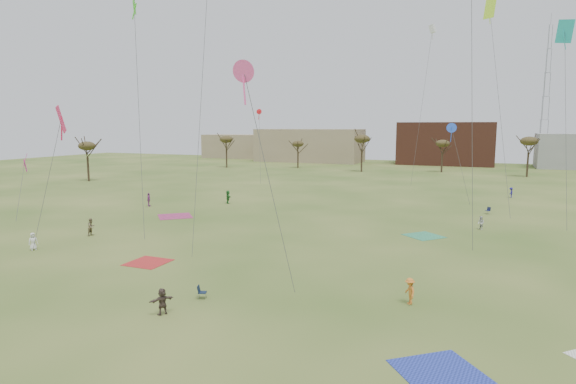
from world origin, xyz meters
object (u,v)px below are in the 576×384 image
at_px(flyer_near_left, 33,241).
at_px(camp_chair_right, 488,212).
at_px(camp_chair_center, 202,295).
at_px(radio_tower, 545,96).

distance_m(flyer_near_left, camp_chair_right, 50.90).
relative_size(flyer_near_left, camp_chair_center, 1.80).
bearing_deg(flyer_near_left, camp_chair_right, -21.52).
relative_size(camp_chair_center, radio_tower, 0.02).
bearing_deg(camp_chair_center, flyer_near_left, 57.00).
relative_size(camp_chair_center, camp_chair_right, 1.00).
bearing_deg(camp_chair_right, camp_chair_center, -76.97).
bearing_deg(camp_chair_center, camp_chair_right, -44.07).
relative_size(flyer_near_left, camp_chair_right, 1.80).
xyz_separation_m(camp_chair_right, radio_tower, (14.15, 85.49, 18.95)).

